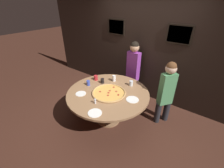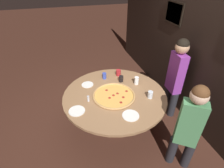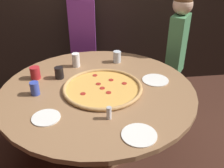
{
  "view_description": "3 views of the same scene",
  "coord_description": "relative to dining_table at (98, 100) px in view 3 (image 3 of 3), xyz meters",
  "views": [
    {
      "loc": [
        1.6,
        -2.01,
        2.39
      ],
      "look_at": [
        0.1,
        0.0,
        0.96
      ],
      "focal_mm": 24.0,
      "sensor_mm": 36.0,
      "label": 1
    },
    {
      "loc": [
        2.15,
        -0.69,
        2.47
      ],
      "look_at": [
        -0.08,
        -0.02,
        0.9
      ],
      "focal_mm": 28.0,
      "sensor_mm": 36.0,
      "label": 2
    },
    {
      "loc": [
        -0.11,
        -1.85,
        1.84
      ],
      "look_at": [
        0.12,
        -0.03,
        0.79
      ],
      "focal_mm": 40.0,
      "sensor_mm": 36.0,
      "label": 3
    }
  ],
  "objects": [
    {
      "name": "dining_table",
      "position": [
        0.0,
        0.0,
        0.0
      ],
      "size": [
        1.67,
        1.67,
        0.74
      ],
      "color": "#936B47",
      "rests_on": "ground_plane"
    },
    {
      "name": "drink_cup_near_left",
      "position": [
        0.24,
        0.51,
        0.18
      ],
      "size": [
        0.08,
        0.08,
        0.12
      ],
      "primitive_type": "cylinder",
      "color": "silver",
      "rests_on": "dining_table"
    },
    {
      "name": "drink_cup_far_right",
      "position": [
        -0.52,
        -0.04,
        0.18
      ],
      "size": [
        0.07,
        0.07,
        0.11
      ],
      "primitive_type": "cylinder",
      "color": "#384CB7",
      "rests_on": "dining_table"
    },
    {
      "name": "drink_cup_beside_pizza",
      "position": [
        -0.55,
        0.25,
        0.18
      ],
      "size": [
        0.09,
        0.09,
        0.11
      ],
      "primitive_type": "cylinder",
      "color": "#B22328",
      "rests_on": "dining_table"
    },
    {
      "name": "giant_pizza",
      "position": [
        0.04,
        -0.02,
        0.13
      ],
      "size": [
        0.68,
        0.68,
        0.03
      ],
      "color": "#E5A84C",
      "rests_on": "dining_table"
    },
    {
      "name": "drink_cup_front_edge",
      "position": [
        -0.33,
        0.22,
        0.18
      ],
      "size": [
        0.08,
        0.08,
        0.11
      ],
      "primitive_type": "cylinder",
      "color": "black",
      "rests_on": "dining_table"
    },
    {
      "name": "white_plate_near_front",
      "position": [
        0.53,
        0.07,
        0.13
      ],
      "size": [
        0.24,
        0.24,
        0.01
      ],
      "primitive_type": "cylinder",
      "color": "white",
      "rests_on": "dining_table"
    },
    {
      "name": "white_plate_beside_cup",
      "position": [
        0.22,
        -0.64,
        0.13
      ],
      "size": [
        0.24,
        0.24,
        0.01
      ],
      "primitive_type": "cylinder",
      "color": "white",
      "rests_on": "dining_table"
    },
    {
      "name": "ground_plane",
      "position": [
        0.0,
        0.0,
        -0.62
      ],
      "size": [
        24.0,
        24.0,
        0.0
      ],
      "primitive_type": "plane",
      "color": "#422319"
    },
    {
      "name": "drink_cup_centre_back",
      "position": [
        -0.18,
        0.46,
        0.19
      ],
      "size": [
        0.08,
        0.08,
        0.14
      ],
      "primitive_type": "cylinder",
      "color": "white",
      "rests_on": "dining_table"
    },
    {
      "name": "diner_far_left",
      "position": [
        -0.09,
        1.17,
        0.24
      ],
      "size": [
        0.39,
        0.23,
        1.52
      ],
      "rotation": [
        0.0,
        0.0,
        3.06
      ],
      "color": "#232328",
      "rests_on": "ground_plane"
    },
    {
      "name": "diner_far_right",
      "position": [
        0.95,
        0.69,
        0.18
      ],
      "size": [
        0.31,
        0.36,
        1.4
      ],
      "rotation": [
        0.0,
        0.0,
        -2.2
      ],
      "color": "#232328",
      "rests_on": "ground_plane"
    },
    {
      "name": "condiment_shaker",
      "position": [
        0.05,
        -0.44,
        0.17
      ],
      "size": [
        0.04,
        0.04,
        0.1
      ],
      "color": "silver",
      "rests_on": "dining_table"
    },
    {
      "name": "white_plate_left_side",
      "position": [
        -0.4,
        -0.38,
        0.13
      ],
      "size": [
        0.21,
        0.21,
        0.01
      ],
      "primitive_type": "cylinder",
      "color": "white",
      "rests_on": "dining_table"
    }
  ]
}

